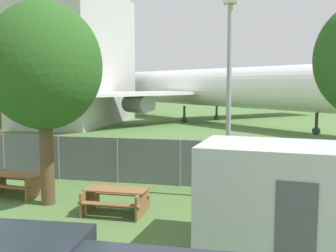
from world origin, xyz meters
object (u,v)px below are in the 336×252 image
(tree_behind_benches, at_px, (44,67))
(picnic_bench_open_grass, at_px, (15,181))
(picnic_bench_near_cabin, at_px, (116,198))
(portable_cabin, at_px, (274,197))
(airplane, at_px, (210,88))

(tree_behind_benches, bearing_deg, picnic_bench_open_grass, 156.49)
(picnic_bench_near_cabin, xyz_separation_m, tree_behind_benches, (-2.49, 0.40, 4.00))
(picnic_bench_near_cabin, distance_m, tree_behind_benches, 4.73)
(portable_cabin, distance_m, picnic_bench_open_grass, 9.24)
(picnic_bench_near_cabin, bearing_deg, airplane, 90.39)
(portable_cabin, bearing_deg, picnic_bench_near_cabin, 166.06)
(portable_cabin, relative_size, picnic_bench_open_grass, 1.79)
(airplane, height_order, picnic_bench_near_cabin, airplane)
(airplane, bearing_deg, picnic_bench_open_grass, -56.67)
(portable_cabin, xyz_separation_m, picnic_bench_open_grass, (-8.77, 2.81, -0.79))
(picnic_bench_near_cabin, xyz_separation_m, picnic_bench_open_grass, (-4.20, 1.14, 0.00))
(airplane, bearing_deg, portable_cabin, -39.78)
(picnic_bench_open_grass, xyz_separation_m, tree_behind_benches, (1.71, -0.74, 4.00))
(picnic_bench_open_grass, bearing_deg, tree_behind_benches, -23.51)
(tree_behind_benches, bearing_deg, portable_cabin, -16.32)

